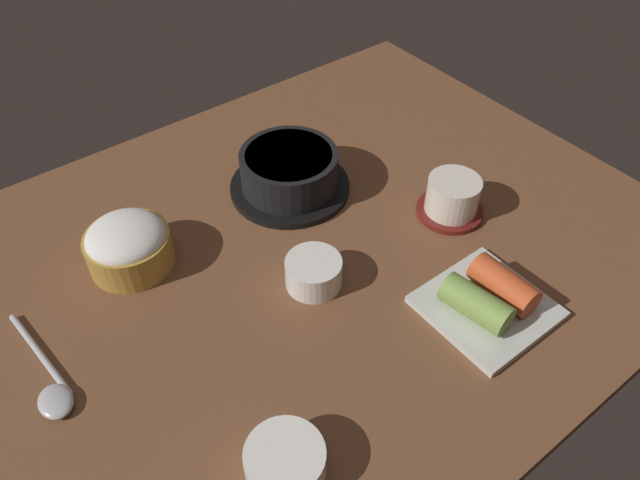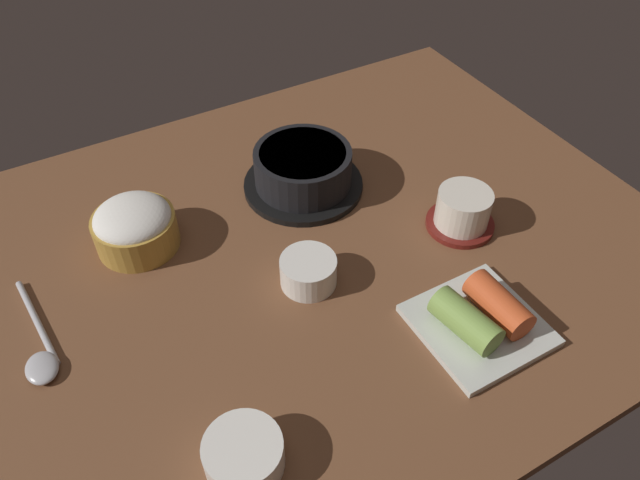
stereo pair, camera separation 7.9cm
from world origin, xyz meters
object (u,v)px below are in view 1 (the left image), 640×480
(tea_cup_with_saucer, at_px, (452,198))
(side_bowl_near, at_px, (285,462))
(spoon, at_px, (51,386))
(kimchi_plate, at_px, (488,300))
(banchan_cup_center, at_px, (314,272))
(stone_pot, at_px, (289,172))
(rice_bowl, at_px, (128,245))

(tea_cup_with_saucer, height_order, side_bowl_near, tea_cup_with_saucer)
(side_bowl_near, bearing_deg, spoon, 123.08)
(kimchi_plate, bearing_deg, banchan_cup_center, 130.88)
(tea_cup_with_saucer, bearing_deg, side_bowl_near, -157.48)
(tea_cup_with_saucer, distance_m, kimchi_plate, 0.18)
(kimchi_plate, bearing_deg, stone_pot, 99.78)
(side_bowl_near, bearing_deg, stone_pot, 53.98)
(rice_bowl, height_order, banchan_cup_center, rice_bowl)
(stone_pot, distance_m, side_bowl_near, 0.43)
(rice_bowl, distance_m, spoon, 0.20)
(rice_bowl, xyz_separation_m, kimchi_plate, (0.31, -0.34, -0.02))
(stone_pot, distance_m, tea_cup_with_saucer, 0.24)
(stone_pot, bearing_deg, spoon, -163.71)
(side_bowl_near, xyz_separation_m, spoon, (-0.15, 0.23, -0.01))
(rice_bowl, height_order, tea_cup_with_saucer, rice_bowl)
(side_bowl_near, bearing_deg, tea_cup_with_saucer, 22.52)
(rice_bowl, distance_m, banchan_cup_center, 0.24)
(stone_pot, height_order, spoon, stone_pot)
(stone_pot, height_order, banchan_cup_center, stone_pot)
(spoon, bearing_deg, rice_bowl, 38.33)
(banchan_cup_center, relative_size, spoon, 0.42)
(banchan_cup_center, bearing_deg, spoon, 170.92)
(banchan_cup_center, height_order, kimchi_plate, kimchi_plate)
(rice_bowl, relative_size, kimchi_plate, 0.79)
(stone_pot, bearing_deg, tea_cup_with_saucer, -50.34)
(stone_pot, xyz_separation_m, rice_bowl, (-0.25, 0.00, 0.00))
(stone_pot, distance_m, spoon, 0.42)
(banchan_cup_center, distance_m, spoon, 0.33)
(stone_pot, bearing_deg, rice_bowl, 179.25)
(banchan_cup_center, relative_size, kimchi_plate, 0.51)
(tea_cup_with_saucer, relative_size, spoon, 0.56)
(tea_cup_with_saucer, height_order, banchan_cup_center, tea_cup_with_saucer)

